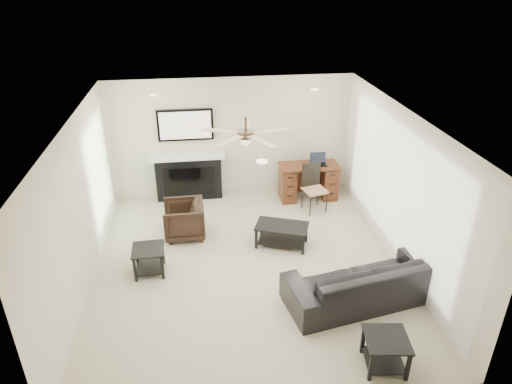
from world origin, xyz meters
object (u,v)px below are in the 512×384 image
(sofa, at_px, (363,281))
(coffee_table, at_px, (282,235))
(desk, at_px, (308,182))
(fireplace_unit, at_px, (187,156))
(armchair, at_px, (184,220))

(sofa, relative_size, coffee_table, 2.52)
(coffee_table, distance_m, desk, 1.94)
(sofa, xyz_separation_m, fireplace_unit, (-2.49, 3.66, 0.62))
(armchair, distance_m, desk, 2.83)
(sofa, distance_m, fireplace_unit, 4.47)
(sofa, distance_m, armchair, 3.37)
(armchair, relative_size, fireplace_unit, 0.38)
(armchair, xyz_separation_m, desk, (2.58, 1.16, 0.05))
(coffee_table, xyz_separation_m, desk, (0.88, 1.71, 0.18))
(fireplace_unit, height_order, desk, fireplace_unit)
(fireplace_unit, bearing_deg, coffee_table, -52.29)
(fireplace_unit, relative_size, desk, 1.57)
(fireplace_unit, distance_m, desk, 2.56)
(sofa, bearing_deg, desk, -100.44)
(sofa, relative_size, armchair, 3.13)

